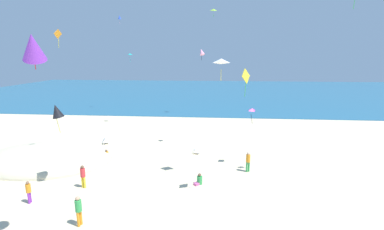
# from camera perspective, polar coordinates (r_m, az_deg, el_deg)

# --- Properties ---
(ground_plane) EXTENTS (120.00, 120.00, 0.00)m
(ground_plane) POSITION_cam_1_polar(r_m,az_deg,el_deg) (23.29, 0.88, -9.74)
(ground_plane) COLOR beige
(ocean_water) EXTENTS (120.00, 60.00, 0.05)m
(ocean_water) POSITION_cam_1_polar(r_m,az_deg,el_deg) (68.94, 3.56, 4.98)
(ocean_water) COLOR #236084
(ocean_water) RESTS_ON ground_plane
(dune_mound) EXTENTS (11.20, 7.84, 2.43)m
(dune_mound) POSITION_cam_1_polar(r_m,az_deg,el_deg) (26.57, -28.42, -8.46)
(dune_mound) COLOR beige
(dune_mound) RESTS_ON ground_plane
(beach_chair_mid_beach) EXTENTS (0.80, 0.75, 0.61)m
(beach_chair_mid_beach) POSITION_cam_1_polar(r_m,az_deg,el_deg) (28.98, -17.85, -5.28)
(beach_chair_mid_beach) COLOR white
(beach_chair_mid_beach) RESTS_ON ground_plane
(beach_chair_far_left) EXTENTS (0.77, 0.68, 0.51)m
(beach_chair_far_left) POSITION_cam_1_polar(r_m,az_deg,el_deg) (24.98, 0.79, -7.64)
(beach_chair_far_left) COLOR white
(beach_chair_far_left) RESTS_ON ground_plane
(person_1) EXTENTS (0.39, 0.39, 1.67)m
(person_1) POSITION_cam_1_polar(r_m,az_deg,el_deg) (16.02, -22.79, -17.77)
(person_1) COLOR orange
(person_1) RESTS_ON ground_plane
(person_2) EXTENTS (0.40, 0.40, 1.60)m
(person_2) POSITION_cam_1_polar(r_m,az_deg,el_deg) (20.02, -22.01, -11.62)
(person_2) COLOR yellow
(person_2) RESTS_ON ground_plane
(person_3) EXTENTS (0.68, 0.67, 0.79)m
(person_3) POSITION_cam_1_polar(r_m,az_deg,el_deg) (19.36, 1.51, -13.57)
(person_3) COLOR green
(person_3) RESTS_ON ground_plane
(person_4) EXTENTS (0.32, 0.32, 1.42)m
(person_4) POSITION_cam_1_polar(r_m,az_deg,el_deg) (19.57, -31.20, -13.47)
(person_4) COLOR purple
(person_4) RESTS_ON ground_plane
(person_5) EXTENTS (0.43, 0.60, 0.68)m
(person_5) POSITION_cam_1_polar(r_m,az_deg,el_deg) (25.32, -17.61, -7.90)
(person_5) COLOR orange
(person_5) RESTS_ON ground_plane
(person_6) EXTENTS (0.42, 0.42, 1.60)m
(person_6) POSITION_cam_1_polar(r_m,az_deg,el_deg) (21.44, 11.74, -9.35)
(person_6) COLOR green
(person_6) RESTS_ON ground_plane
(kite_orange) EXTENTS (0.27, 0.66, 1.34)m
(kite_orange) POSITION_cam_1_polar(r_m,az_deg,el_deg) (22.96, -26.43, 14.96)
(kite_orange) COLOR orange
(kite_lime) EXTENTS (0.80, 0.67, 1.13)m
(kite_lime) POSITION_cam_1_polar(r_m,az_deg,el_deg) (39.37, 4.58, 21.25)
(kite_lime) COLOR #99DB33
(kite_teal) EXTENTS (0.66, 0.58, 1.12)m
(kite_teal) POSITION_cam_1_polar(r_m,az_deg,el_deg) (35.05, -12.95, 12.40)
(kite_teal) COLOR #1EADAD
(kite_purple) EXTENTS (1.33, 1.47, 1.48)m
(kite_purple) POSITION_cam_1_polar(r_m,az_deg,el_deg) (11.99, -30.51, 12.26)
(kite_purple) COLOR purple
(kite_magenta) EXTENTS (0.69, 0.69, 1.26)m
(kite_magenta) POSITION_cam_1_polar(r_m,az_deg,el_deg) (21.51, 12.58, 1.11)
(kite_magenta) COLOR #DB3DA8
(kite_white) EXTENTS (0.83, 0.64, 1.54)m
(kite_white) POSITION_cam_1_polar(r_m,az_deg,el_deg) (18.30, 6.20, 11.29)
(kite_white) COLOR white
(kite_black) EXTENTS (1.09, 1.05, 1.93)m
(kite_black) POSITION_cam_1_polar(r_m,az_deg,el_deg) (19.37, -26.63, 0.76)
(kite_black) COLOR black
(kite_blue) EXTENTS (0.52, 0.60, 1.34)m
(kite_blue) POSITION_cam_1_polar(r_m,az_deg,el_deg) (45.36, -15.03, 19.30)
(kite_blue) COLOR blue
(kite_pink) EXTENTS (0.77, 0.78, 1.10)m
(kite_pink) POSITION_cam_1_polar(r_m,az_deg,el_deg) (25.32, 2.06, 13.17)
(kite_pink) COLOR pink
(kite_yellow) EXTENTS (0.52, 0.72, 1.59)m
(kite_yellow) POSITION_cam_1_polar(r_m,az_deg,el_deg) (15.66, 11.28, 7.92)
(kite_yellow) COLOR yellow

